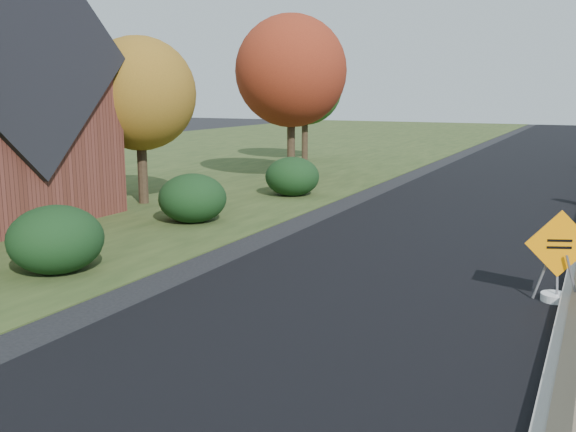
% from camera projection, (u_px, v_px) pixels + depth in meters
% --- Properties ---
extents(grass_verge_near, '(30.00, 120.00, 0.03)m').
position_uv_depth(grass_verge_near, '(105.00, 168.00, 34.01)').
color(grass_verge_near, '#2D3E1A').
rests_on(grass_verge_near, ground).
extents(milled_overlay, '(7.20, 120.00, 0.01)m').
position_uv_depth(milled_overlay, '(485.00, 193.00, 25.52)').
color(milled_overlay, black).
rests_on(milled_overlay, ground).
extents(hedge_south, '(2.09, 2.09, 1.52)m').
position_uv_depth(hedge_south, '(56.00, 239.00, 14.14)').
color(hedge_south, black).
rests_on(hedge_south, ground).
extents(hedge_mid, '(2.09, 2.09, 1.52)m').
position_uv_depth(hedge_mid, '(192.00, 198.00, 19.64)').
color(hedge_mid, black).
rests_on(hedge_mid, ground).
extents(hedge_north, '(2.09, 2.09, 1.52)m').
position_uv_depth(hedge_north, '(292.00, 176.00, 24.71)').
color(hedge_north, black).
rests_on(hedge_north, ground).
extents(tree_near_yellow, '(3.96, 3.96, 5.88)m').
position_uv_depth(tree_near_yellow, '(139.00, 94.00, 22.33)').
color(tree_near_yellow, '#473523').
rests_on(tree_near_yellow, ground).
extents(tree_near_red, '(4.95, 4.95, 7.35)m').
position_uv_depth(tree_near_red, '(291.00, 71.00, 28.33)').
color(tree_near_red, '#473523').
rests_on(tree_near_red, ground).
extents(tree_near_back, '(4.29, 4.29, 6.37)m').
position_uv_depth(tree_near_back, '(305.00, 88.00, 36.80)').
color(tree_near_back, '#473523').
rests_on(tree_near_back, ground).
extents(caution_sign, '(1.21, 0.54, 1.78)m').
position_uv_depth(caution_sign, '(557.00, 279.00, 12.20)').
color(caution_sign, white).
rests_on(caution_sign, ground).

